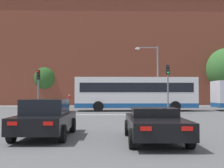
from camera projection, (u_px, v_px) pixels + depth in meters
name	position (u px, v px, depth m)	size (l,w,h in m)	color
stop_line_strip	(103.00, 115.00, 22.68)	(7.73, 0.30, 0.01)	silver
far_pavement	(104.00, 106.00, 37.98)	(68.59, 2.50, 0.01)	gray
brick_civic_building	(95.00, 51.00, 46.36)	(44.11, 10.46, 23.90)	brown
car_saloon_left	(46.00, 118.00, 11.10)	(2.05, 4.33, 1.50)	black
car_roadster_right	(154.00, 124.00, 10.13)	(2.09, 4.54, 1.20)	black
bus_crossing_lead	(136.00, 93.00, 27.64)	(11.76, 2.65, 3.29)	silver
traffic_light_near_right	(168.00, 81.00, 23.53)	(0.26, 0.31, 4.13)	slate
traffic_light_near_left	(38.00, 84.00, 23.18)	(0.26, 0.31, 3.67)	slate
street_lamp_junction	(153.00, 70.00, 28.69)	(2.39, 0.36, 6.58)	slate
pedestrian_waiting	(145.00, 99.00, 37.56)	(0.45, 0.43, 1.72)	black
pedestrian_walking_east	(168.00, 99.00, 38.23)	(0.44, 0.44, 1.63)	#333851
pedestrian_walking_west	(69.00, 99.00, 37.80)	(0.25, 0.41, 1.58)	brown
tree_kerbside	(46.00, 79.00, 42.42)	(4.15, 4.15, 6.15)	#4C3823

